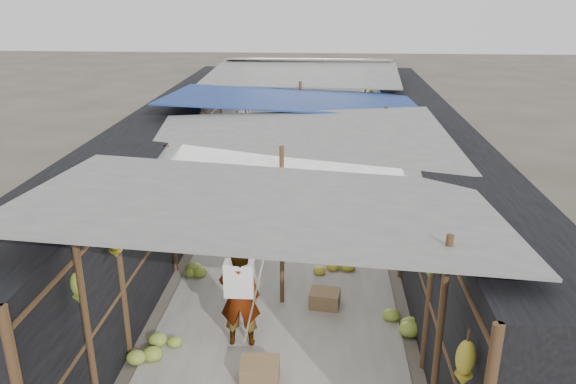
% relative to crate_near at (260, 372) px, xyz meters
% --- Properties ---
extents(aisle_slab, '(3.60, 16.00, 0.02)m').
position_rel_crate_near_xyz_m(aisle_slab, '(0.14, 5.44, -0.14)').
color(aisle_slab, '#9E998E').
rests_on(aisle_slab, ground).
extents(stall_left, '(1.40, 15.00, 2.30)m').
position_rel_crate_near_xyz_m(stall_left, '(-2.56, 5.44, 1.00)').
color(stall_left, black).
rests_on(stall_left, ground).
extents(stall_right, '(1.40, 15.00, 2.30)m').
position_rel_crate_near_xyz_m(stall_right, '(2.84, 5.44, 1.00)').
color(stall_right, black).
rests_on(stall_right, ground).
extents(crate_near, '(0.51, 0.42, 0.30)m').
position_rel_crate_near_xyz_m(crate_near, '(0.00, 0.00, 0.00)').
color(crate_near, olive).
rests_on(crate_near, ground).
extents(crate_mid, '(0.51, 0.43, 0.28)m').
position_rel_crate_near_xyz_m(crate_mid, '(0.82, 1.85, -0.01)').
color(crate_mid, olive).
rests_on(crate_mid, ground).
extents(crate_back, '(0.56, 0.51, 0.29)m').
position_rel_crate_near_xyz_m(crate_back, '(-0.53, 6.76, -0.00)').
color(crate_back, olive).
rests_on(crate_back, ground).
extents(black_basin, '(0.66, 0.66, 0.20)m').
position_rel_crate_near_xyz_m(black_basin, '(1.84, 5.50, -0.05)').
color(black_basin, black).
rests_on(black_basin, ground).
extents(vendor_elderly, '(0.58, 0.39, 1.54)m').
position_rel_crate_near_xyz_m(vendor_elderly, '(-0.36, 0.79, 0.62)').
color(vendor_elderly, white).
rests_on(vendor_elderly, ground).
extents(shopper_blue, '(1.06, 0.93, 1.85)m').
position_rel_crate_near_xyz_m(shopper_blue, '(-0.61, 4.50, 0.78)').
color(shopper_blue, navy).
rests_on(shopper_blue, ground).
extents(vendor_seated, '(0.41, 0.56, 0.77)m').
position_rel_crate_near_xyz_m(vendor_seated, '(1.84, 7.80, 0.24)').
color(vendor_seated, '#48423F').
rests_on(vendor_seated, ground).
extents(market_canopy, '(5.62, 15.20, 2.77)m').
position_rel_crate_near_xyz_m(market_canopy, '(0.16, 5.78, 2.26)').
color(market_canopy, brown).
rests_on(market_canopy, ground).
extents(hanging_bananas, '(3.95, 14.24, 0.79)m').
position_rel_crate_near_xyz_m(hanging_bananas, '(-0.01, 5.67, 1.52)').
color(hanging_bananas, olive).
rests_on(hanging_bananas, ground).
extents(floor_bananas, '(3.98, 9.56, 0.34)m').
position_rel_crate_near_xyz_m(floor_bananas, '(0.16, 5.59, 0.01)').
color(floor_bananas, gold).
rests_on(floor_bananas, ground).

